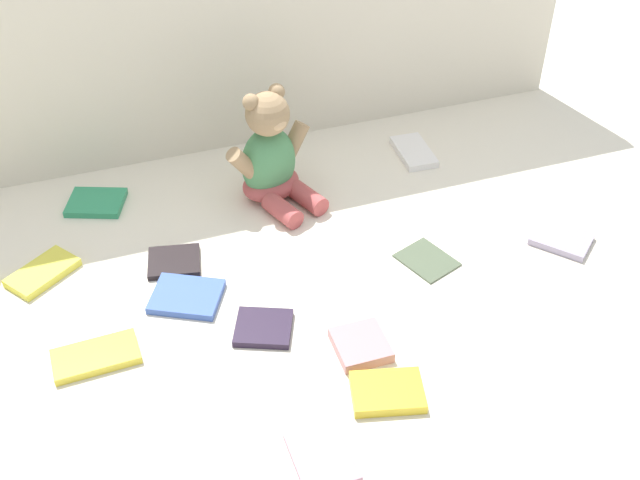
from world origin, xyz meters
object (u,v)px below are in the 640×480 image
object	(u,v)px
teddy_bear	(271,159)
book_case_8	(562,239)
book_case_2	(361,345)
book_case_4	(322,457)
book_case_7	(187,296)
book_case_0	(43,273)
book_case_12	(263,328)
book_case_11	(96,357)
book_case_6	(414,152)
book_case_10	(96,203)
book_case_5	(174,262)
book_case_3	(387,392)
book_case_1	(427,259)

from	to	relation	value
teddy_bear	book_case_8	bearing A→B (deg)	-55.17
book_case_2	book_case_4	size ratio (longest dim) A/B	0.84
book_case_7	book_case_2	bearing A→B (deg)	-102.69
book_case_0	book_case_12	xyz separation A→B (m)	(0.35, -0.27, -0.00)
book_case_11	book_case_7	bearing A→B (deg)	-63.41
book_case_2	book_case_6	bearing A→B (deg)	-121.74
teddy_bear	book_case_10	size ratio (longest dim) A/B	2.19
book_case_0	book_case_7	world-z (taller)	book_case_0
book_case_8	teddy_bear	bearing A→B (deg)	-74.14
book_case_12	book_case_7	bearing A→B (deg)	-114.60
book_case_7	book_case_8	bearing A→B (deg)	-68.52
book_case_5	book_case_6	distance (m)	0.61
book_case_8	book_case_10	xyz separation A→B (m)	(-0.84, 0.41, -0.00)
book_case_0	book_case_8	world-z (taller)	book_case_0
book_case_0	book_case_12	size ratio (longest dim) A/B	1.31
book_case_2	book_case_4	xyz separation A→B (m)	(-0.13, -0.18, -0.00)
book_case_3	book_case_8	bearing A→B (deg)	131.26
book_case_3	book_case_5	distance (m)	0.49
book_case_1	book_case_12	distance (m)	0.35
book_case_6	book_case_5	bearing A→B (deg)	21.29
teddy_bear	book_case_5	world-z (taller)	teddy_bear
book_case_1	book_case_3	size ratio (longest dim) A/B	0.90
book_case_3	book_case_4	bearing A→B (deg)	-46.11
book_case_1	book_case_7	xyz separation A→B (m)	(-0.45, 0.05, 0.00)
book_case_2	book_case_7	world-z (taller)	book_case_2
teddy_bear	book_case_5	bearing A→B (deg)	-168.93
book_case_0	book_case_8	bearing A→B (deg)	41.04
book_case_0	book_case_5	size ratio (longest dim) A/B	1.30
book_case_1	book_case_4	xyz separation A→B (m)	(-0.33, -0.35, 0.00)
book_case_0	book_case_11	bearing A→B (deg)	-19.72
book_case_10	book_case_12	world-z (taller)	same
book_case_4	teddy_bear	bearing A→B (deg)	79.21
book_case_0	book_case_1	xyz separation A→B (m)	(0.69, -0.19, -0.00)
book_case_11	book_case_12	world-z (taller)	book_case_11
book_case_10	book_case_11	bearing A→B (deg)	14.32
book_case_7	book_case_10	bearing A→B (deg)	47.32
book_case_5	book_case_11	distance (m)	0.26
book_case_6	book_case_10	size ratio (longest dim) A/B	1.15
book_case_1	book_case_6	world-z (taller)	book_case_6
book_case_0	book_case_12	bearing A→B (deg)	16.81
book_case_4	book_case_0	bearing A→B (deg)	122.55
book_case_3	book_case_6	world-z (taller)	book_case_3
teddy_bear	book_case_5	size ratio (longest dim) A/B	2.54
book_case_3	book_case_11	size ratio (longest dim) A/B	0.81
book_case_5	book_case_12	world-z (taller)	book_case_12
teddy_bear	book_case_7	size ratio (longest dim) A/B	2.02
book_case_11	book_case_0	bearing A→B (deg)	13.95
book_case_1	book_case_5	size ratio (longest dim) A/B	1.06
book_case_1	book_case_2	bearing A→B (deg)	19.79
book_case_2	book_case_10	xyz separation A→B (m)	(-0.37, 0.55, -0.00)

